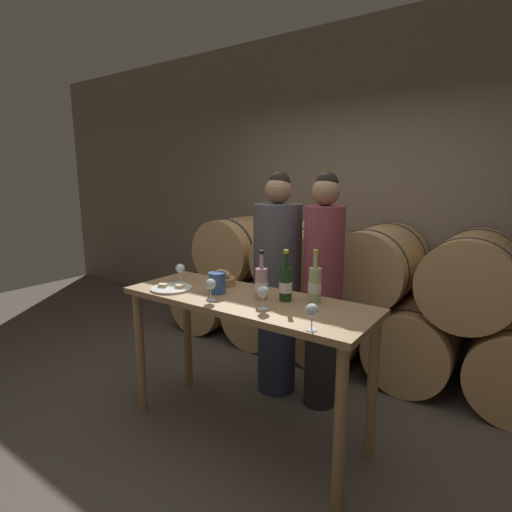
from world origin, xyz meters
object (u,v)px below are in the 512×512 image
(wine_glass_left, at_px, (211,285))
(wine_glass_right, at_px, (312,311))
(wine_glass_far_left, at_px, (180,269))
(wine_bottle_red, at_px, (286,284))
(cheese_plate, at_px, (171,288))
(bread_basket, at_px, (222,279))
(person_right, at_px, (323,288))
(wine_glass_center, at_px, (263,293))
(wine_bottle_white, at_px, (315,284))
(person_left, at_px, (277,284))
(blue_crock, at_px, (217,282))
(wine_bottle_rose, at_px, (261,283))
(tasting_table, at_px, (245,320))

(wine_glass_left, xyz_separation_m, wine_glass_right, (0.74, -0.08, 0.00))
(wine_glass_far_left, bearing_deg, wine_bottle_red, 4.25)
(wine_bottle_red, xyz_separation_m, cheese_plate, (-0.77, -0.23, -0.10))
(cheese_plate, bearing_deg, wine_glass_left, -4.76)
(wine_bottle_red, height_order, bread_basket, wine_bottle_red)
(person_right, relative_size, wine_glass_right, 12.64)
(bread_basket, distance_m, cheese_plate, 0.36)
(person_right, bearing_deg, wine_glass_center, -92.17)
(wine_glass_left, bearing_deg, wine_bottle_white, 32.93)
(wine_bottle_white, xyz_separation_m, wine_glass_left, (-0.54, -0.35, -0.01))
(person_left, height_order, wine_bottle_red, person_left)
(wine_glass_center, bearing_deg, cheese_plate, -178.83)
(person_right, distance_m, cheese_plate, 1.08)
(person_left, xyz_separation_m, wine_glass_right, (0.74, -0.87, 0.17))
(bread_basket, bearing_deg, blue_crock, -58.55)
(cheese_plate, height_order, wine_glass_right, wine_glass_right)
(person_left, xyz_separation_m, wine_bottle_red, (0.38, -0.52, 0.18))
(wine_bottle_rose, distance_m, wine_glass_center, 0.19)
(wine_bottle_white, distance_m, wine_glass_center, 0.35)
(person_left, relative_size, wine_bottle_rose, 5.63)
(person_right, height_order, wine_bottle_red, person_right)
(wine_glass_far_left, bearing_deg, blue_crock, -7.59)
(wine_bottle_rose, xyz_separation_m, wine_glass_left, (-0.24, -0.20, -0.00))
(person_left, bearing_deg, wine_glass_right, -49.41)
(person_left, distance_m, blue_crock, 0.66)
(wine_bottle_white, xyz_separation_m, wine_bottle_rose, (-0.30, -0.15, -0.01))
(person_left, bearing_deg, wine_bottle_red, -53.60)
(tasting_table, distance_m, person_right, 0.67)
(tasting_table, relative_size, bread_basket, 8.85)
(wine_bottle_white, bearing_deg, person_right, 109.12)
(wine_glass_far_left, distance_m, wine_glass_center, 0.84)
(wine_glass_right, bearing_deg, person_right, 112.18)
(blue_crock, height_order, wine_glass_left, same)
(tasting_table, relative_size, cheese_plate, 5.99)
(cheese_plate, bearing_deg, wine_glass_center, 1.17)
(wine_bottle_white, bearing_deg, wine_glass_left, -147.07)
(blue_crock, height_order, wine_glass_right, same)
(wine_glass_left, bearing_deg, wine_bottle_rose, 40.01)
(tasting_table, height_order, wine_bottle_red, wine_bottle_red)
(wine_bottle_white, distance_m, bread_basket, 0.72)
(tasting_table, relative_size, blue_crock, 11.96)
(person_right, xyz_separation_m, wine_bottle_rose, (-0.14, -0.58, 0.14))
(wine_glass_far_left, height_order, wine_glass_right, same)
(tasting_table, xyz_separation_m, wine_glass_center, (0.22, -0.12, 0.25))
(wine_bottle_rose, distance_m, bread_basket, 0.44)
(wine_bottle_rose, relative_size, cheese_plate, 1.12)
(bread_basket, bearing_deg, wine_bottle_rose, -15.70)
(wine_glass_center, bearing_deg, wine_glass_far_left, 169.51)
(wine_glass_center, bearing_deg, blue_crock, 166.91)
(wine_glass_far_left, bearing_deg, wine_glass_right, -13.19)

